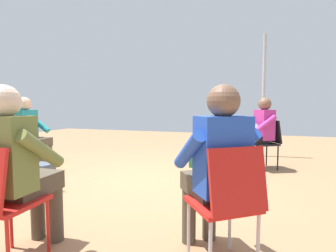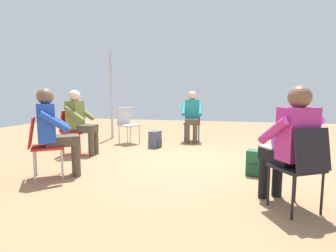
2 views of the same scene
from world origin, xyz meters
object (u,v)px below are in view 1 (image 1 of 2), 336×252
(chair_northeast, at_px, (267,140))
(person_in_olive, at_px, (18,163))
(backpack_near_laptop_user, at_px, (197,158))
(person_with_laptop, at_px, (259,129))
(chair_southeast, at_px, (228,199))
(backpack_by_empty_chair, at_px, (42,179))
(chair_west, at_px, (22,143))
(person_in_teal, at_px, (30,131))
(person_in_blue, at_px, (216,164))

(chair_northeast, bearing_deg, person_in_olive, 122.72)
(backpack_near_laptop_user, bearing_deg, person_with_laptop, 10.50)
(chair_southeast, height_order, person_in_olive, person_in_olive)
(person_with_laptop, distance_m, person_in_olive, 3.76)
(backpack_near_laptop_user, distance_m, backpack_by_empty_chair, 2.54)
(chair_west, distance_m, backpack_by_empty_chair, 1.30)
(backpack_by_empty_chair, bearing_deg, person_in_olive, -51.14)
(chair_southeast, xyz_separation_m, person_with_laptop, (0.23, 3.08, 0.20))
(chair_southeast, xyz_separation_m, backpack_by_empty_chair, (-2.41, 0.93, -0.34))
(chair_southeast, bearing_deg, person_in_teal, 117.54)
(chair_southeast, bearing_deg, chair_northeast, 46.83)
(backpack_near_laptop_user, xyz_separation_m, backpack_by_empty_chair, (-1.61, -1.96, 0.00))
(chair_northeast, distance_m, chair_southeast, 3.19)
(person_in_olive, height_order, backpack_by_empty_chair, person_in_olive)
(person_with_laptop, bearing_deg, chair_northeast, -90.00)
(chair_northeast, relative_size, chair_west, 1.00)
(chair_southeast, height_order, backpack_near_laptop_user, chair_southeast)
(chair_northeast, xyz_separation_m, person_with_laptop, (-0.15, -0.08, 0.20))
(person_in_blue, bearing_deg, person_in_olive, 161.20)
(person_in_blue, bearing_deg, backpack_near_laptop_user, 68.02)
(chair_northeast, distance_m, person_in_teal, 4.00)
(chair_southeast, distance_m, person_in_blue, 0.26)
(person_in_blue, xyz_separation_m, backpack_by_empty_chair, (-2.32, 0.79, -0.54))
(person_with_laptop, bearing_deg, backpack_near_laptop_user, 70.87)
(chair_northeast, distance_m, person_in_blue, 3.07)
(person_in_teal, bearing_deg, person_with_laptop, 107.75)
(chair_west, relative_size, person_in_blue, 0.69)
(chair_west, bearing_deg, backpack_near_laptop_user, 111.04)
(backpack_near_laptop_user, relative_size, backpack_by_empty_chair, 1.00)
(chair_west, relative_size, person_in_teal, 0.69)
(chair_southeast, height_order, person_in_blue, person_in_blue)
(person_in_olive, bearing_deg, chair_northeast, 59.92)
(person_in_olive, xyz_separation_m, person_in_blue, (1.34, 0.42, 0.00))
(chair_southeast, height_order, backpack_by_empty_chair, chair_southeast)
(person_in_blue, bearing_deg, chair_southeast, -90.00)
(chair_southeast, height_order, person_in_teal, person_in_teal)
(person_in_teal, relative_size, backpack_near_laptop_user, 3.44)
(person_in_blue, xyz_separation_m, backpack_near_laptop_user, (-0.71, 2.76, -0.54))
(person_in_teal, bearing_deg, chair_northeast, 108.05)
(person_in_teal, height_order, backpack_near_laptop_user, person_in_teal)
(person_with_laptop, relative_size, backpack_near_laptop_user, 3.44)
(person_in_olive, distance_m, backpack_by_empty_chair, 1.65)
(person_with_laptop, bearing_deg, person_in_olive, 124.12)
(chair_southeast, distance_m, backpack_by_empty_chair, 2.61)
(chair_northeast, xyz_separation_m, backpack_by_empty_chair, (-2.79, -2.24, -0.34))
(chair_northeast, xyz_separation_m, person_in_olive, (-1.81, -3.46, 0.20))
(chair_west, relative_size, person_in_olive, 0.69)
(person_in_olive, bearing_deg, backpack_by_empty_chair, 126.43)
(chair_west, distance_m, person_with_laptop, 3.99)
(person_in_olive, height_order, person_in_blue, same)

